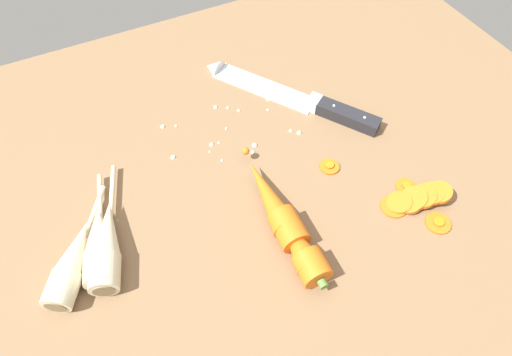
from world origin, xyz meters
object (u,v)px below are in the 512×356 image
at_px(whole_carrot_second, 301,246).
at_px(carrot_slice_stack, 415,199).
at_px(whole_carrot, 275,204).
at_px(parsnip_mid_right, 99,244).
at_px(parsnip_mid_left, 72,262).
at_px(carrot_slice_stray_mid, 438,222).
at_px(carrot_slice_stray_far, 406,186).
at_px(chefs_knife, 284,93).
at_px(carrot_slice_stray_near, 330,166).
at_px(parsnip_front, 107,244).

relative_size(whole_carrot_second, carrot_slice_stack, 1.43).
relative_size(whole_carrot, parsnip_mid_right, 1.06).
relative_size(parsnip_mid_left, carrot_slice_stray_mid, 4.67).
bearing_deg(carrot_slice_stray_far, parsnip_mid_right, 167.09).
bearing_deg(chefs_knife, carrot_slice_stray_near, -94.56).
bearing_deg(whole_carrot, parsnip_front, 168.95).
bearing_deg(carrot_slice_stray_far, whole_carrot_second, -173.15).
xyz_separation_m(parsnip_front, carrot_slice_stack, (0.43, -0.12, -0.01)).
bearing_deg(parsnip_front, carrot_slice_stray_mid, -21.16).
height_order(parsnip_front, carrot_slice_stray_far, parsnip_front).
relative_size(whole_carrot_second, carrot_slice_stray_near, 4.73).
bearing_deg(carrot_slice_stray_mid, carrot_slice_stack, 101.07).
height_order(chefs_knife, carrot_slice_stray_mid, chefs_knife).
bearing_deg(parsnip_mid_right, carrot_slice_stray_mid, -21.31).
xyz_separation_m(whole_carrot, carrot_slice_stray_far, (0.20, -0.05, -0.02)).
bearing_deg(whole_carrot_second, carrot_slice_stray_near, 43.32).
relative_size(parsnip_front, carrot_slice_stack, 1.96).
distance_m(parsnip_front, parsnip_mid_left, 0.05).
bearing_deg(parsnip_mid_right, parsnip_front, -27.21).
bearing_deg(carrot_slice_stack, chefs_knife, 102.37).
bearing_deg(carrot_slice_stray_near, parsnip_mid_right, 177.40).
xyz_separation_m(parsnip_front, parsnip_mid_right, (-0.01, 0.01, 0.00)).
xyz_separation_m(parsnip_front, carrot_slice_stray_far, (0.44, -0.10, -0.02)).
distance_m(whole_carrot, parsnip_front, 0.24).
height_order(parsnip_mid_left, parsnip_mid_right, same).
height_order(chefs_knife, carrot_slice_stray_near, chefs_knife).
relative_size(chefs_knife, carrot_slice_stray_mid, 8.32).
relative_size(chefs_knife, whole_carrot, 1.56).
height_order(chefs_knife, parsnip_mid_left, parsnip_mid_left).
height_order(parsnip_front, parsnip_mid_right, same).
height_order(parsnip_mid_left, carrot_slice_stack, parsnip_mid_left).
distance_m(parsnip_front, carrot_slice_stray_mid, 0.47).
xyz_separation_m(chefs_knife, whole_carrot_second, (-0.13, -0.29, 0.01)).
relative_size(parsnip_front, carrot_slice_stray_far, 6.46).
bearing_deg(carrot_slice_stray_near, chefs_knife, 85.44).
height_order(carrot_slice_stray_mid, carrot_slice_stray_far, same).
bearing_deg(parsnip_mid_right, chefs_knife, 22.93).
relative_size(chefs_knife, parsnip_front, 1.50).
xyz_separation_m(whole_carrot_second, parsnip_mid_right, (-0.25, 0.13, -0.00)).
bearing_deg(whole_carrot, parsnip_mid_left, 172.00).
xyz_separation_m(parsnip_mid_right, carrot_slice_stray_near, (0.36, -0.02, -0.02)).
height_order(chefs_knife, carrot_slice_stray_far, chefs_knife).
relative_size(parsnip_mid_left, carrot_slice_stray_far, 5.44).
bearing_deg(whole_carrot_second, parsnip_front, 152.70).
bearing_deg(whole_carrot, whole_carrot_second, -89.75).
bearing_deg(chefs_knife, parsnip_front, -155.82).
xyz_separation_m(chefs_knife, carrot_slice_stack, (0.06, -0.29, 0.00)).
xyz_separation_m(carrot_slice_stray_mid, carrot_slice_stray_far, (-0.00, 0.07, 0.00)).
relative_size(parsnip_front, carrot_slice_stray_mid, 5.55).
distance_m(chefs_knife, parsnip_front, 0.40).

